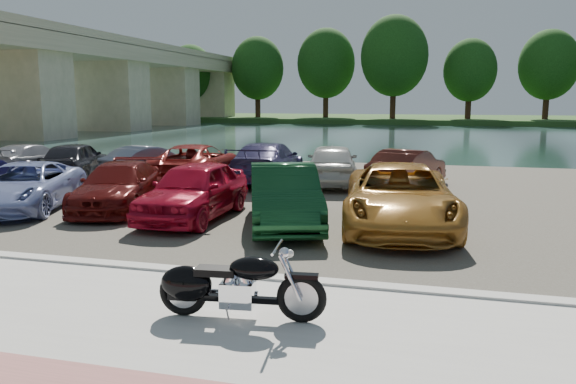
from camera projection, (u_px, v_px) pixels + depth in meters
The scene contains 21 objects.
ground at pixel (241, 332), 7.47m from camera, with size 200.00×200.00×0.00m, color #595447.
promenade at pixel (212, 362), 6.51m from camera, with size 60.00×6.00×0.10m, color #B9B6AE.
kerb at pixel (281, 281), 9.37m from camera, with size 60.00×0.30×0.14m, color #B9B6AE.
parking_lot at pixel (356, 195), 17.96m from camera, with size 60.00×18.00×0.04m, color #474339.
river at pixel (406, 137), 45.61m from camera, with size 120.00×40.00×0.00m, color #182B28.
far_bank at pixel (419, 119), 76.08m from camera, with size 120.00×24.00×0.60m, color #254318.
bridge at pixel (105, 72), 52.74m from camera, with size 7.00×56.00×8.55m.
far_trees at pixel (456, 61), 67.87m from camera, with size 70.25×10.68×12.52m.
motorcycle at pixel (226, 285), 7.64m from camera, with size 2.33×0.75×1.05m.
car_2 at pixel (25, 187), 15.40m from camera, with size 2.14×4.65×1.29m, color #8C98CB.
car_3 at pixel (119, 186), 15.48m from camera, with size 1.79×4.40×1.28m, color #510D0B.
car_4 at pixel (194, 190), 14.23m from camera, with size 1.74×4.32×1.47m, color #A50B23.
car_5 at pixel (284, 196), 13.37m from camera, with size 1.56×4.47×1.47m, color #103D1C.
car_6 at pixel (400, 197), 13.12m from camera, with size 2.51×5.44×1.51m, color #A76F26.
car_7 at pixel (30, 159), 22.56m from camera, with size 1.75×4.30×1.25m, color gray.
car_8 at pixel (75, 160), 21.58m from camera, with size 1.68×4.17×1.42m, color black.
car_9 at pixel (148, 162), 21.66m from camera, with size 1.32×3.77×1.24m, color slate.
car_10 at pixel (196, 163), 20.55m from camera, with size 2.33×5.04×1.40m, color maroon.
car_11 at pixel (267, 162), 20.45m from camera, with size 2.06×5.08×1.47m, color #322D58.
car_12 at pixel (332, 164), 19.83m from camera, with size 1.76×4.38×1.49m, color beige.
car_13 at pixel (408, 169), 19.18m from camera, with size 1.41×4.05×1.33m, color #451912.
Camera 1 is at (2.41, -6.67, 3.08)m, focal length 35.00 mm.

